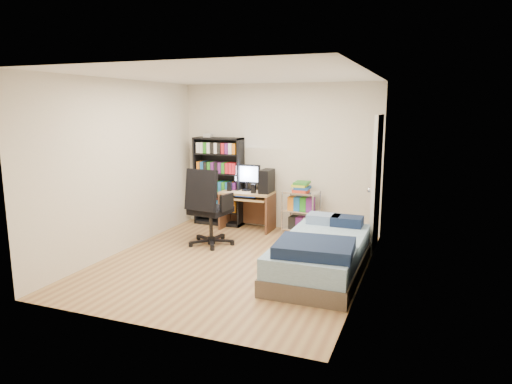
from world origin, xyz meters
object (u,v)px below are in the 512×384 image
at_px(computer_desk, 253,195).
at_px(office_chair, 209,221).
at_px(media_shelf, 219,180).
at_px(bed, 321,255).

relative_size(computer_desk, office_chair, 0.93).
xyz_separation_m(media_shelf, bed, (2.30, -1.83, -0.55)).
bearing_deg(computer_desk, media_shelf, 171.81).
xyz_separation_m(computer_desk, office_chair, (-0.29, -1.11, -0.22)).
xyz_separation_m(office_chair, bed, (1.89, -0.61, -0.13)).
relative_size(office_chair, bed, 0.59).
relative_size(computer_desk, bed, 0.55).
height_order(media_shelf, computer_desk, media_shelf).
relative_size(media_shelf, bed, 0.80).
relative_size(media_shelf, computer_desk, 1.46).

